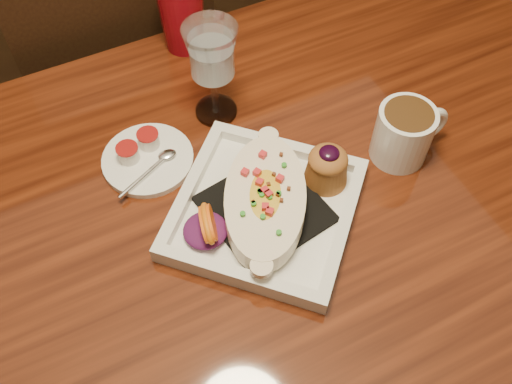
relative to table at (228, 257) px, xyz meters
name	(u,v)px	position (x,y,z in m)	size (l,w,h in m)	color
floor	(239,378)	(0.00, 0.00, -0.65)	(7.00, 7.00, 0.00)	black
table	(228,257)	(0.00, 0.00, 0.00)	(1.50, 0.90, 0.75)	maroon
chair_far	(121,78)	(0.00, 0.63, -0.15)	(0.42, 0.42, 0.93)	black
plate	(271,201)	(0.07, -0.01, 0.13)	(0.36, 0.36, 0.08)	white
coffee_mug	(405,132)	(0.31, 0.00, 0.15)	(0.13, 0.09, 0.10)	white
goblet	(212,57)	(0.08, 0.22, 0.22)	(0.09, 0.09, 0.18)	silver
saucer	(146,158)	(-0.06, 0.17, 0.11)	(0.15, 0.15, 0.10)	white
red_tumbler	(182,13)	(0.10, 0.40, 0.17)	(0.09, 0.09, 0.14)	#9D0B18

